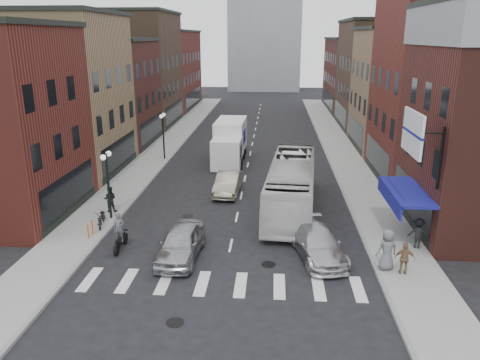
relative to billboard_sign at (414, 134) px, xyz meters
name	(u,v)px	position (x,y,z in m)	size (l,w,h in m)	color
ground	(229,254)	(-8.59, -0.50, -6.13)	(160.00, 160.00, 0.00)	black
sidewalk_left	(163,149)	(-17.09, 21.50, -6.06)	(3.00, 74.00, 0.15)	gray
sidewalk_right	(341,152)	(-0.09, 21.50, -6.06)	(3.00, 74.00, 0.15)	gray
curb_left	(178,150)	(-15.59, 21.50, -6.13)	(0.20, 74.00, 0.16)	gray
curb_right	(325,152)	(-1.59, 21.50, -6.13)	(0.20, 74.00, 0.16)	gray
crosswalk_stripes	(222,284)	(-8.59, -3.50, -6.13)	(12.00, 2.20, 0.01)	silver
bldg_left_mid_a	(52,94)	(-23.58, 13.50, 0.02)	(10.30, 10.20, 12.30)	#A3865A
bldg_left_mid_b	(100,93)	(-23.58, 23.50, -0.98)	(10.30, 10.20, 10.30)	#4B211B
bldg_left_far_a	(132,69)	(-23.58, 34.50, 0.52)	(10.30, 12.20, 13.30)	#493624
bldg_left_far_b	(160,70)	(-23.58, 48.50, -0.48)	(10.30, 16.20, 11.30)	maroon
bldg_right_mid_a	(454,84)	(6.41, 13.50, 1.02)	(10.30, 10.20, 14.30)	maroon
bldg_right_mid_b	(413,90)	(6.41, 23.50, -0.48)	(10.30, 10.20, 11.30)	#A3865A
bldg_right_far_a	(386,75)	(6.41, 34.50, 0.02)	(10.30, 12.20, 12.30)	#493624
bldg_right_far_b	(364,74)	(6.41, 48.50, -0.98)	(10.30, 16.20, 10.30)	#4B211B
awning_blue	(403,193)	(0.34, 2.00, -3.50)	(1.80, 5.00, 0.78)	navy
billboard_sign	(414,134)	(0.00, 0.00, 0.00)	(1.52, 3.00, 3.70)	black
streetlamp_near	(107,173)	(-15.99, 3.50, -3.22)	(0.32, 1.22, 4.11)	black
streetlamp_far	(163,128)	(-15.99, 17.50, -3.22)	(0.32, 1.22, 4.11)	black
bike_rack	(90,229)	(-16.19, 0.80, -5.58)	(0.08, 0.68, 0.80)	#D8590C
box_truck	(230,142)	(-10.24, 17.61, -4.43)	(2.57, 7.98, 3.45)	white
motorcycle_rider	(119,233)	(-14.15, -0.44, -5.19)	(0.56, 1.98, 2.02)	black
transit_bus	(291,185)	(-5.30, 6.05, -4.54)	(2.67, 11.43, 3.18)	silver
sedan_left_near	(181,243)	(-10.90, -1.07, -5.34)	(1.86, 4.63, 1.58)	#AAABAF
sedan_left_far	(228,183)	(-9.54, 8.92, -5.41)	(1.53, 4.39, 1.45)	#AFA68E
curb_car	(318,244)	(-4.19, -0.50, -5.42)	(2.00, 4.92, 1.43)	#BDBCC2
parked_bicycle	(102,217)	(-16.09, 2.28, -5.49)	(0.66, 1.90, 1.00)	black
ped_left_solo	(110,199)	(-16.35, 4.52, -5.18)	(0.78, 0.45, 1.61)	black
ped_right_a	(418,233)	(0.92, 0.60, -5.19)	(1.02, 0.51, 1.59)	black
ped_right_b	(405,258)	(-0.49, -2.24, -5.21)	(0.90, 0.45, 1.54)	brown
ped_right_c	(387,250)	(-1.19, -1.83, -5.01)	(0.96, 0.62, 1.95)	slate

